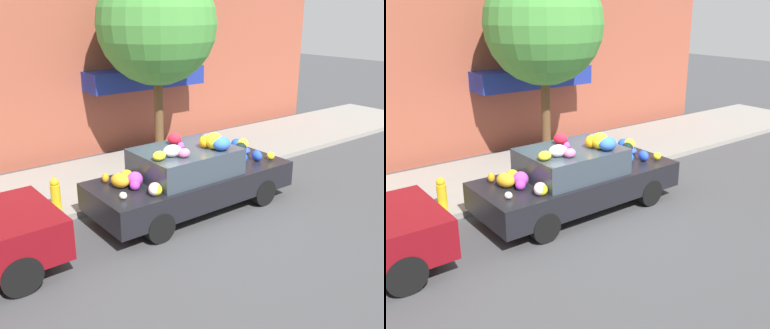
# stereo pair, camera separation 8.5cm
# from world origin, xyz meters

# --- Properties ---
(ground_plane) EXTENTS (60.00, 60.00, 0.00)m
(ground_plane) POSITION_xyz_m (0.00, 0.00, 0.00)
(ground_plane) COLOR #424244
(sidewalk_curb) EXTENTS (24.00, 3.20, 0.13)m
(sidewalk_curb) POSITION_xyz_m (0.00, 2.70, 0.07)
(sidewalk_curb) COLOR gray
(sidewalk_curb) RESTS_ON ground
(building_facade) EXTENTS (18.00, 1.20, 4.57)m
(building_facade) POSITION_xyz_m (0.11, 4.91, 2.28)
(building_facade) COLOR #9E4C38
(building_facade) RESTS_ON ground
(street_tree) EXTENTS (3.08, 3.08, 5.13)m
(street_tree) POSITION_xyz_m (1.12, 2.99, 3.71)
(street_tree) COLOR brown
(street_tree) RESTS_ON sidewalk_curb
(fire_hydrant) EXTENTS (0.20, 0.20, 0.70)m
(fire_hydrant) POSITION_xyz_m (-2.44, 1.48, 0.48)
(fire_hydrant) COLOR gold
(fire_hydrant) RESTS_ON sidewalk_curb
(art_car) EXTENTS (4.40, 1.79, 1.72)m
(art_car) POSITION_xyz_m (-0.04, 0.05, 0.73)
(art_car) COLOR black
(art_car) RESTS_ON ground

